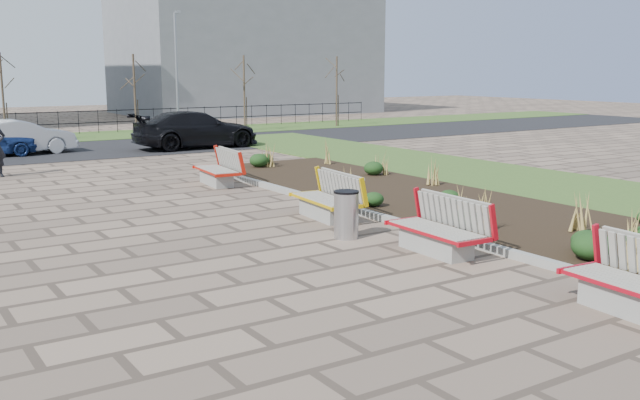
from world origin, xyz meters
TOP-DOWN VIEW (x-y plane):
  - ground at (0.00, 0.00)m, footprint 120.00×120.00m
  - planting_bed at (6.25, 5.00)m, footprint 4.50×18.00m
  - planting_curb at (3.92, 5.00)m, footprint 0.16×18.00m
  - grass_verge_near at (11.00, 5.00)m, footprint 5.00×38.00m
  - grass_verge_far at (0.00, 28.00)m, footprint 80.00×5.00m
  - road at (0.00, 22.00)m, footprint 80.00×7.00m
  - bench_a at (3.00, -2.54)m, footprint 1.05×2.16m
  - bench_b at (3.00, 1.45)m, footprint 0.98×2.13m
  - bench_c at (3.00, 5.12)m, footprint 1.09×2.18m
  - bench_d at (3.00, 10.80)m, footprint 1.11×2.18m
  - litter_bin at (2.32, 3.31)m, footprint 0.49×0.49m
  - car_silver at (-0.29, 21.75)m, footprint 4.25×1.88m
  - car_black at (6.46, 20.20)m, footprint 5.36×2.20m
  - tree_c at (0.00, 26.50)m, footprint 1.40×1.40m
  - tree_d at (6.00, 26.50)m, footprint 1.40×1.40m
  - tree_e at (12.00, 26.50)m, footprint 1.40×1.40m
  - tree_f at (18.00, 26.50)m, footprint 1.40×1.40m
  - lamp_east at (8.00, 26.00)m, footprint 0.24×0.60m
  - building_grey at (20.00, 42.00)m, footprint 18.00×12.00m

SIDE VIEW (x-z plane):
  - ground at x=0.00m, z-range 0.00..0.00m
  - road at x=0.00m, z-range 0.00..0.02m
  - grass_verge_near at x=11.00m, z-range 0.00..0.04m
  - grass_verge_far at x=0.00m, z-range 0.00..0.04m
  - planting_bed at x=6.25m, z-range 0.00..0.10m
  - planting_curb at x=3.92m, z-range 0.00..0.15m
  - litter_bin at x=2.32m, z-range 0.00..0.93m
  - bench_a at x=3.00m, z-range 0.00..1.00m
  - bench_b at x=3.00m, z-range 0.00..1.00m
  - bench_c at x=3.00m, z-range 0.00..1.00m
  - bench_d at x=3.00m, z-range 0.00..1.00m
  - car_silver at x=-0.29m, z-range 0.02..1.38m
  - car_black at x=6.46m, z-range 0.02..1.57m
  - tree_c at x=0.00m, z-range 0.04..4.04m
  - tree_d at x=6.00m, z-range 0.04..4.04m
  - tree_e at x=12.00m, z-range 0.04..4.04m
  - tree_f at x=18.00m, z-range 0.04..4.04m
  - lamp_east at x=8.00m, z-range 0.04..6.04m
  - building_grey at x=20.00m, z-range 0.00..10.00m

